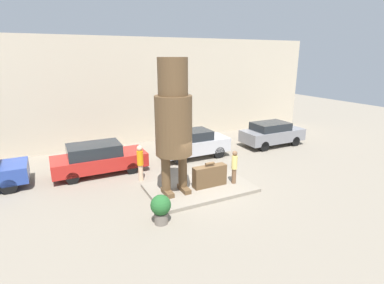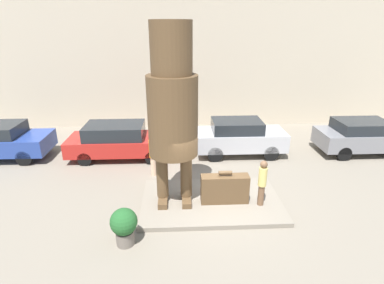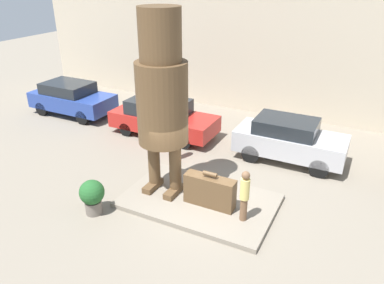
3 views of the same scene
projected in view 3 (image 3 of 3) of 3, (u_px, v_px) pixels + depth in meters
ground_plane at (199, 203)px, 11.81m from camera, size 60.00×60.00×0.00m
pedestal at (199, 201)px, 11.77m from camera, size 4.68×2.92×0.15m
building_backdrop at (283, 43)px, 17.48m from camera, size 28.00×0.60×7.05m
statue_figure at (162, 92)px, 10.85m from camera, size 1.54×1.54×5.67m
giant_suitcase at (210, 191)px, 11.24m from camera, size 1.57×0.43×1.14m
tourist at (245, 194)px, 10.42m from camera, size 0.27×0.27×1.58m
parked_car_blue at (72, 98)px, 18.57m from camera, size 4.22×1.86×1.61m
parked_car_red at (162, 117)px, 16.27m from camera, size 4.66×1.85×1.58m
parked_car_silver at (289, 139)px, 14.03m from camera, size 4.06×1.70×1.67m
planter_pot at (92, 195)px, 11.06m from camera, size 0.75×0.75×1.10m
worker_hivis at (175, 137)px, 14.02m from camera, size 0.30×0.30×1.78m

